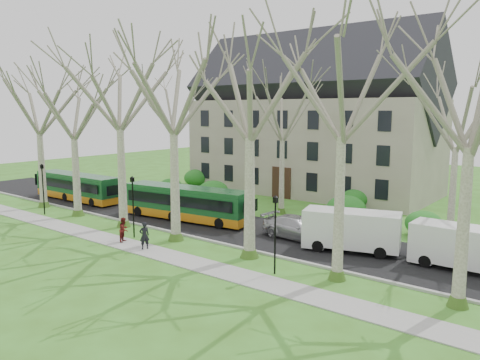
% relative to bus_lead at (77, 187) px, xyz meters
% --- Properties ---
extents(ground, '(120.00, 120.00, 0.00)m').
position_rel_bus_lead_xyz_m(ground, '(21.11, -4.27, -1.41)').
color(ground, '#3A6A1E').
rests_on(ground, ground).
extents(sidewalk, '(70.00, 2.00, 0.06)m').
position_rel_bus_lead_xyz_m(sidewalk, '(21.11, -6.77, -1.38)').
color(sidewalk, gray).
rests_on(sidewalk, ground).
extents(road, '(80.00, 8.00, 0.06)m').
position_rel_bus_lead_xyz_m(road, '(21.11, 1.23, -1.38)').
color(road, black).
rests_on(road, ground).
extents(curb, '(80.00, 0.25, 0.14)m').
position_rel_bus_lead_xyz_m(curb, '(21.11, -2.77, -1.34)').
color(curb, '#A5A39E').
rests_on(curb, ground).
extents(building, '(26.50, 12.20, 16.00)m').
position_rel_bus_lead_xyz_m(building, '(15.11, 19.73, 6.65)').
color(building, gray).
rests_on(building, ground).
extents(tree_row_verge, '(49.00, 7.00, 14.00)m').
position_rel_bus_lead_xyz_m(tree_row_verge, '(21.11, -3.97, 5.59)').
color(tree_row_verge, gray).
rests_on(tree_row_verge, ground).
extents(tree_row_far, '(33.00, 7.00, 12.00)m').
position_rel_bus_lead_xyz_m(tree_row_far, '(19.78, 6.73, 4.59)').
color(tree_row_far, gray).
rests_on(tree_row_far, ground).
extents(lamp_row, '(36.22, 0.22, 4.30)m').
position_rel_bus_lead_xyz_m(lamp_row, '(21.11, -5.27, 1.16)').
color(lamp_row, black).
rests_on(lamp_row, ground).
extents(hedges, '(30.60, 8.60, 2.00)m').
position_rel_bus_lead_xyz_m(hedges, '(16.45, 9.73, -0.41)').
color(hedges, '#1D661E').
rests_on(hedges, ground).
extents(bus_lead, '(10.86, 2.47, 2.71)m').
position_rel_bus_lead_xyz_m(bus_lead, '(0.00, 0.00, 0.00)').
color(bus_lead, '#144922').
rests_on(bus_lead, road).
extents(bus_follow, '(11.44, 3.73, 2.81)m').
position_rel_bus_lead_xyz_m(bus_follow, '(14.41, 0.71, 0.05)').
color(bus_follow, '#144922').
rests_on(bus_follow, road).
extents(sedan, '(5.54, 2.57, 1.57)m').
position_rel_bus_lead_xyz_m(sedan, '(24.56, 1.43, -0.57)').
color(sedan, '#B1B1B6').
rests_on(sedan, road).
extents(van_a, '(6.30, 3.72, 2.59)m').
position_rel_bus_lead_xyz_m(van_a, '(28.65, 1.08, -0.06)').
color(van_a, silver).
rests_on(van_a, road).
extents(van_b, '(5.65, 2.08, 2.46)m').
position_rel_bus_lead_xyz_m(van_b, '(35.16, 1.71, -0.12)').
color(van_b, silver).
rests_on(van_b, road).
extents(pedestrian_a, '(0.65, 0.76, 1.78)m').
position_rel_bus_lead_xyz_m(pedestrian_a, '(17.99, -6.75, -0.46)').
color(pedestrian_a, black).
rests_on(pedestrian_a, sidewalk).
extents(pedestrian_b, '(0.94, 1.01, 1.68)m').
position_rel_bus_lead_xyz_m(pedestrian_b, '(15.58, -6.49, -0.51)').
color(pedestrian_b, '#571413').
rests_on(pedestrian_b, sidewalk).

